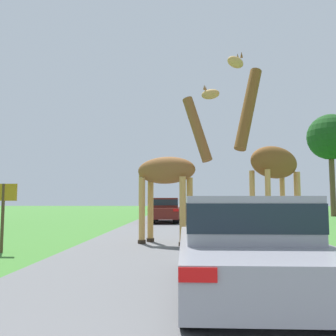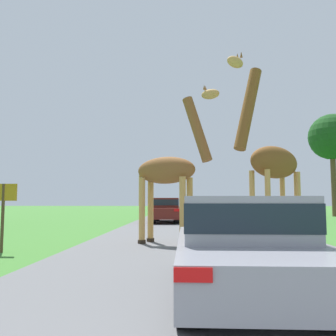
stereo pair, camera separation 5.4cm
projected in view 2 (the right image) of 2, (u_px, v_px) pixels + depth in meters
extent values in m
cube|color=#5B5B5E|center=(192.00, 216.00, 29.48)|extent=(7.52, 120.00, 0.00)
cylinder|color=tan|center=(190.00, 210.00, 10.91)|extent=(0.19, 0.19, 2.03)
cylinder|color=#2D2319|center=(190.00, 242.00, 10.82)|extent=(0.25, 0.25, 0.11)
cylinder|color=tan|center=(183.00, 211.00, 10.40)|extent=(0.19, 0.19, 2.03)
cylinder|color=#2D2319|center=(183.00, 244.00, 10.32)|extent=(0.25, 0.25, 0.11)
cylinder|color=tan|center=(151.00, 210.00, 11.50)|extent=(0.19, 0.19, 2.03)
cylinder|color=#2D2319|center=(150.00, 240.00, 11.41)|extent=(0.25, 0.25, 0.11)
cylinder|color=tan|center=(142.00, 210.00, 10.99)|extent=(0.19, 0.19, 2.03)
cylinder|color=#2D2319|center=(142.00, 242.00, 10.91)|extent=(0.25, 0.25, 0.11)
ellipsoid|color=brown|center=(166.00, 170.00, 11.06)|extent=(2.06, 1.36, 0.84)
cylinder|color=brown|center=(197.00, 129.00, 10.72)|extent=(0.98, 0.65, 2.05)
ellipsoid|color=tan|center=(210.00, 94.00, 10.62)|extent=(0.61, 0.44, 0.30)
cylinder|color=tan|center=(140.00, 189.00, 11.41)|extent=(0.07, 0.07, 1.11)
cone|color=brown|center=(206.00, 88.00, 10.78)|extent=(0.07, 0.07, 0.16)
cone|color=brown|center=(204.00, 87.00, 10.66)|extent=(0.07, 0.07, 0.16)
cylinder|color=tan|center=(268.00, 210.00, 9.31)|extent=(0.15, 0.15, 2.15)
cylinder|color=#2D2319|center=(269.00, 250.00, 9.22)|extent=(0.19, 0.19, 0.09)
cylinder|color=tan|center=(252.00, 210.00, 9.72)|extent=(0.15, 0.15, 2.15)
cylinder|color=#2D2319|center=(253.00, 248.00, 9.63)|extent=(0.19, 0.19, 0.09)
cylinder|color=tan|center=(299.00, 209.00, 10.16)|extent=(0.15, 0.15, 2.15)
cylinder|color=#2D2319|center=(300.00, 246.00, 10.07)|extent=(0.19, 0.19, 0.09)
cylinder|color=tan|center=(283.00, 209.00, 10.57)|extent=(0.15, 0.15, 2.15)
cylinder|color=#2D2319|center=(284.00, 244.00, 10.48)|extent=(0.19, 0.19, 0.09)
ellipsoid|color=brown|center=(275.00, 162.00, 10.06)|extent=(1.92, 1.76, 0.92)
cylinder|color=brown|center=(248.00, 109.00, 9.51)|extent=(0.99, 0.91, 2.35)
ellipsoid|color=tan|center=(235.00, 62.00, 9.32)|extent=(0.58, 0.55, 0.30)
cylinder|color=tan|center=(295.00, 184.00, 10.58)|extent=(0.05, 0.05, 1.18)
cone|color=brown|center=(241.00, 54.00, 9.39)|extent=(0.07, 0.07, 0.16)
cone|color=brown|center=(237.00, 56.00, 9.50)|extent=(0.07, 0.07, 0.16)
cube|color=gray|center=(242.00, 256.00, 5.06)|extent=(1.81, 4.33, 0.50)
cube|color=gray|center=(241.00, 217.00, 5.11)|extent=(1.62, 1.95, 0.60)
cube|color=#19232D|center=(241.00, 215.00, 5.11)|extent=(1.64, 1.97, 0.36)
cube|color=red|center=(193.00, 275.00, 2.95)|extent=(0.32, 0.03, 0.12)
cylinder|color=black|center=(190.00, 256.00, 6.37)|extent=(0.36, 0.68, 0.68)
cylinder|color=black|center=(272.00, 256.00, 6.30)|extent=(0.36, 0.68, 0.68)
cylinder|color=black|center=(193.00, 294.00, 3.79)|extent=(0.36, 0.68, 0.68)
cylinder|color=black|center=(331.00, 296.00, 3.72)|extent=(0.36, 0.68, 0.68)
cube|color=#144C28|center=(202.00, 210.00, 28.01)|extent=(1.98, 4.76, 0.50)
cube|color=#144C28|center=(202.00, 204.00, 28.05)|extent=(1.78, 2.14, 0.45)
cube|color=#19232D|center=(202.00, 204.00, 28.06)|extent=(1.80, 2.17, 0.27)
cube|color=red|center=(193.00, 209.00, 25.69)|extent=(0.36, 0.03, 0.12)
cube|color=red|center=(215.00, 209.00, 25.61)|extent=(0.36, 0.03, 0.12)
cylinder|color=black|center=(192.00, 212.00, 29.45)|extent=(0.40, 0.65, 0.65)
cylinder|color=black|center=(211.00, 212.00, 29.38)|extent=(0.40, 0.65, 0.65)
cylinder|color=black|center=(193.00, 213.00, 26.61)|extent=(0.40, 0.65, 0.65)
cylinder|color=black|center=(214.00, 213.00, 26.53)|extent=(0.40, 0.65, 0.65)
cube|color=#561914|center=(166.00, 213.00, 21.51)|extent=(1.70, 4.51, 0.61)
cube|color=#561914|center=(166.00, 203.00, 21.57)|extent=(1.53, 2.03, 0.58)
cube|color=#19232D|center=(166.00, 202.00, 21.57)|extent=(1.55, 2.05, 0.35)
cube|color=red|center=(151.00, 210.00, 19.32)|extent=(0.31, 0.03, 0.15)
cube|color=red|center=(177.00, 210.00, 19.25)|extent=(0.31, 0.03, 0.15)
cylinder|color=black|center=(157.00, 216.00, 22.87)|extent=(0.34, 0.62, 0.62)
cylinder|color=black|center=(178.00, 216.00, 22.80)|extent=(0.34, 0.62, 0.62)
cylinder|color=black|center=(153.00, 218.00, 20.18)|extent=(0.34, 0.62, 0.62)
cylinder|color=black|center=(177.00, 218.00, 20.11)|extent=(0.34, 0.62, 0.62)
cylinder|color=brown|center=(334.00, 180.00, 29.09)|extent=(0.43, 0.43, 5.99)
sphere|color=#194719|center=(332.00, 137.00, 29.41)|extent=(3.78, 3.78, 3.78)
cylinder|color=#4C3823|center=(3.00, 218.00, 9.13)|extent=(0.08, 0.08, 1.76)
cube|color=#B27F19|center=(4.00, 192.00, 9.19)|extent=(0.70, 0.04, 0.44)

